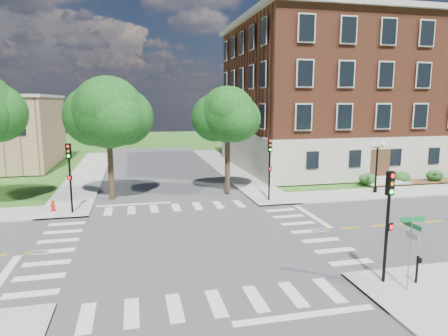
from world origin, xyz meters
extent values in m
plane|color=#295919|center=(0.00, 0.00, 0.00)|extent=(160.00, 160.00, 0.00)
cube|color=#3D3D3F|center=(0.00, 0.00, 0.01)|extent=(90.00, 12.00, 0.01)
cube|color=#3D3D3F|center=(0.00, 0.00, 0.01)|extent=(12.00, 90.00, 0.01)
cube|color=#9E9B93|center=(23.00, 7.75, 0.06)|extent=(34.00, 3.50, 0.12)
cube|color=#9E9B93|center=(7.75, 23.00, 0.06)|extent=(3.50, 34.00, 0.12)
cube|color=#9E9B93|center=(-7.75, 23.00, 0.06)|extent=(3.50, 34.00, 0.12)
cube|color=silver|center=(8.80, 3.00, 0.00)|extent=(0.40, 5.50, 0.00)
cube|color=#BDB8A7|center=(24.00, 22.00, 2.22)|extent=(30.00, 20.00, 4.20)
cube|color=brown|center=(24.00, 22.00, 10.22)|extent=(29.55, 19.70, 11.80)
cube|color=#BDB8A7|center=(24.00, 22.00, 16.37)|extent=(30.60, 20.60, 0.50)
cube|color=#472D19|center=(20.00, 11.96, 1.82)|extent=(2.00, 0.10, 2.80)
cylinder|color=black|center=(-4.69, 10.72, 2.12)|extent=(0.44, 0.44, 4.00)
sphere|color=#103C14|center=(-4.69, 10.72, 6.89)|extent=(5.53, 5.53, 5.53)
cylinder|color=black|center=(4.71, 10.65, 2.23)|extent=(0.44, 0.44, 4.23)
sphere|color=#103C14|center=(4.71, 10.65, 6.66)|extent=(4.62, 4.62, 4.62)
cylinder|color=black|center=(7.33, -7.17, 2.02)|extent=(0.14, 0.14, 3.80)
cube|color=black|center=(7.33, -7.17, 4.42)|extent=(0.37, 0.31, 1.00)
cylinder|color=red|center=(7.33, -7.30, 4.75)|extent=(0.19, 0.11, 0.18)
cylinder|color=orange|center=(7.33, -7.30, 4.42)|extent=(0.19, 0.11, 0.18)
cylinder|color=#19E533|center=(7.33, -7.30, 4.09)|extent=(0.19, 0.11, 0.18)
cube|color=black|center=(7.33, -7.35, 2.62)|extent=(0.32, 0.21, 0.30)
cylinder|color=black|center=(7.25, 7.41, 2.02)|extent=(0.14, 0.14, 3.80)
cube|color=black|center=(7.25, 7.41, 4.42)|extent=(0.35, 0.26, 1.00)
cylinder|color=red|center=(7.25, 7.28, 4.75)|extent=(0.19, 0.08, 0.18)
cylinder|color=orange|center=(7.25, 7.28, 4.42)|extent=(0.19, 0.08, 0.18)
cylinder|color=#19E533|center=(7.25, 7.28, 4.09)|extent=(0.19, 0.08, 0.18)
cube|color=black|center=(7.25, 7.23, 2.62)|extent=(0.31, 0.16, 0.30)
cylinder|color=black|center=(-7.18, 7.09, 2.02)|extent=(0.14, 0.14, 3.80)
cube|color=black|center=(-7.18, 7.09, 4.42)|extent=(0.38, 0.32, 1.00)
cylinder|color=red|center=(-7.18, 6.96, 4.75)|extent=(0.19, 0.11, 0.18)
cylinder|color=orange|center=(-7.18, 6.96, 4.42)|extent=(0.19, 0.11, 0.18)
cylinder|color=#19E533|center=(-7.18, 6.96, 4.09)|extent=(0.19, 0.11, 0.18)
cube|color=black|center=(-7.18, 6.91, 2.62)|extent=(0.32, 0.22, 0.30)
cylinder|color=black|center=(16.87, 7.90, 0.37)|extent=(0.32, 0.32, 0.50)
cylinder|color=black|center=(16.87, 7.90, 2.02)|extent=(0.16, 0.16, 3.80)
cube|color=black|center=(16.87, 7.90, 3.97)|extent=(1.00, 0.06, 0.06)
sphere|color=white|center=(16.37, 7.90, 4.17)|extent=(0.36, 0.36, 0.36)
sphere|color=white|center=(17.37, 7.90, 4.17)|extent=(0.36, 0.36, 0.36)
cylinder|color=gray|center=(7.80, -8.07, 1.67)|extent=(0.07, 0.07, 3.10)
cube|color=#0D6F32|center=(7.80, -8.07, 3.12)|extent=(1.10, 0.03, 0.20)
cube|color=#0D6F32|center=(7.80, -8.07, 2.87)|extent=(0.03, 1.10, 0.20)
cube|color=silver|center=(7.85, -8.07, 2.42)|extent=(0.03, 0.75, 0.25)
cylinder|color=black|center=(8.61, -7.59, 0.72)|extent=(0.10, 0.10, 1.20)
cube|color=black|center=(8.61, -7.71, 1.17)|extent=(0.14, 0.08, 0.22)
cylinder|color=#B31B0D|center=(-8.54, 7.80, 0.17)|extent=(0.32, 0.32, 0.10)
cylinder|color=#B31B0D|center=(-8.54, 7.80, 0.42)|extent=(0.22, 0.22, 0.60)
sphere|color=#B31B0D|center=(-8.54, 7.80, 0.75)|extent=(0.24, 0.24, 0.24)
cylinder|color=#B31B0D|center=(-8.54, 7.80, 0.50)|extent=(0.35, 0.12, 0.12)
cylinder|color=#B31B0D|center=(-8.54, 7.80, 0.50)|extent=(0.12, 0.35, 0.12)
camera|label=1|loc=(-2.92, -21.28, 7.77)|focal=32.00mm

